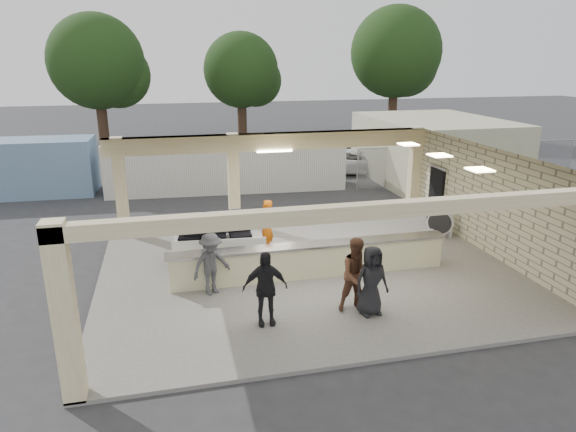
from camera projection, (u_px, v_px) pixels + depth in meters
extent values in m
plane|color=#2D2D30|center=(306.00, 272.00, 15.40)|extent=(120.00, 120.00, 0.00)
cube|color=slate|center=(306.00, 270.00, 15.39)|extent=(12.00, 10.00, 0.10)
cube|color=beige|center=(308.00, 157.00, 14.36)|extent=(12.00, 10.00, 0.02)
cube|color=#BDB995|center=(490.00, 203.00, 16.21)|extent=(0.02, 10.00, 3.50)
cube|color=black|center=(436.00, 196.00, 19.34)|extent=(0.10, 0.95, 2.10)
cube|color=beige|center=(273.00, 141.00, 18.86)|extent=(12.00, 0.50, 0.60)
cube|color=beige|center=(375.00, 210.00, 9.90)|extent=(12.00, 0.30, 0.30)
cube|color=beige|center=(121.00, 187.00, 18.06)|extent=(0.40, 0.40, 3.50)
cube|color=beige|center=(234.00, 181.00, 18.94)|extent=(0.40, 0.40, 3.50)
cube|color=beige|center=(414.00, 171.00, 20.60)|extent=(0.40, 0.40, 3.50)
cube|color=beige|center=(65.00, 315.00, 9.12)|extent=(0.40, 0.40, 3.50)
cube|color=white|center=(275.00, 151.00, 18.72)|extent=(1.30, 0.12, 0.06)
cube|color=#FFEABF|center=(408.00, 144.00, 16.60)|extent=(0.55, 0.55, 0.04)
cube|color=#FFEABF|center=(440.00, 155.00, 14.74)|extent=(0.55, 0.55, 0.04)
cube|color=#FFEABF|center=(480.00, 170.00, 12.89)|extent=(0.55, 0.55, 0.04)
cube|color=beige|center=(311.00, 261.00, 14.77)|extent=(8.00, 0.50, 0.90)
cube|color=#B7B7BC|center=(311.00, 245.00, 14.62)|extent=(8.20, 0.58, 0.06)
cube|color=silver|center=(219.00, 242.00, 15.69)|extent=(2.84, 1.85, 0.13)
cylinder|color=black|center=(183.00, 265.00, 15.10)|extent=(0.17, 0.44, 0.44)
cylinder|color=black|center=(185.00, 250.00, 16.23)|extent=(0.17, 0.44, 0.44)
cylinder|color=black|center=(257.00, 261.00, 15.41)|extent=(0.17, 0.44, 0.44)
cylinder|color=black|center=(253.00, 247.00, 16.54)|extent=(0.17, 0.44, 0.44)
cube|color=silver|center=(218.00, 227.00, 16.40)|extent=(2.71, 0.28, 0.33)
cube|color=silver|center=(219.00, 245.00, 14.86)|extent=(2.71, 0.28, 0.33)
cube|color=black|center=(190.00, 241.00, 15.20)|extent=(0.66, 0.46, 0.28)
cube|color=black|center=(215.00, 240.00, 15.31)|extent=(0.66, 0.46, 0.28)
cube|color=black|center=(241.00, 238.00, 15.42)|extent=(0.66, 0.46, 0.28)
cube|color=black|center=(190.00, 234.00, 15.81)|extent=(0.66, 0.46, 0.28)
cube|color=black|center=(215.00, 233.00, 15.92)|extent=(0.66, 0.46, 0.28)
cube|color=black|center=(240.00, 231.00, 16.03)|extent=(0.66, 0.46, 0.28)
cube|color=black|center=(196.00, 230.00, 15.24)|extent=(0.66, 0.46, 0.28)
cube|color=black|center=(222.00, 227.00, 15.56)|extent=(0.66, 0.46, 0.28)
cube|color=black|center=(240.00, 223.00, 15.84)|extent=(0.66, 0.46, 0.28)
cube|color=black|center=(204.00, 224.00, 15.79)|extent=(0.66, 0.46, 0.28)
cube|color=black|center=(211.00, 218.00, 15.42)|extent=(0.66, 0.46, 0.28)
cube|color=black|center=(232.00, 216.00, 15.62)|extent=(0.66, 0.46, 0.28)
cylinder|color=silver|center=(440.00, 222.00, 17.98)|extent=(0.90, 0.80, 0.90)
cylinder|color=black|center=(440.00, 222.00, 17.98)|extent=(0.84, 0.77, 0.80)
cube|color=silver|center=(432.00, 233.00, 18.03)|extent=(0.06, 0.50, 0.30)
cube|color=silver|center=(447.00, 232.00, 18.16)|extent=(0.06, 0.50, 0.30)
imported|color=orange|center=(266.00, 226.00, 16.45)|extent=(0.57, 0.72, 1.75)
imported|color=brown|center=(357.00, 275.00, 12.63)|extent=(0.93, 0.42, 1.90)
imported|color=black|center=(265.00, 288.00, 11.98)|extent=(1.08, 0.42, 1.82)
imported|color=#444448|center=(211.00, 264.00, 13.55)|extent=(1.15, 0.83, 1.70)
imported|color=black|center=(371.00, 281.00, 12.46)|extent=(0.90, 0.45, 1.76)
imported|color=white|center=(356.00, 162.00, 28.21)|extent=(4.98, 3.52, 1.29)
imported|color=white|center=(434.00, 151.00, 31.03)|extent=(4.61, 1.90, 1.43)
imported|color=black|center=(358.00, 148.00, 31.57)|extent=(4.50, 4.24, 1.53)
cube|color=silver|center=(227.00, 165.00, 24.60)|extent=(11.31, 2.90, 2.43)
cylinder|color=gray|center=(357.00, 170.00, 24.57)|extent=(0.06, 0.06, 2.00)
cylinder|color=gray|center=(396.00, 168.00, 25.01)|extent=(0.06, 0.06, 2.00)
cylinder|color=gray|center=(433.00, 166.00, 25.45)|extent=(0.06, 0.06, 2.00)
cylinder|color=gray|center=(469.00, 164.00, 25.89)|extent=(0.06, 0.06, 2.00)
cylinder|color=gray|center=(504.00, 162.00, 26.34)|extent=(0.06, 0.06, 2.00)
cylinder|color=gray|center=(538.00, 160.00, 26.78)|extent=(0.06, 0.06, 2.00)
cylinder|color=gray|center=(570.00, 159.00, 27.22)|extent=(0.06, 0.06, 2.00)
cube|color=gray|center=(469.00, 164.00, 25.89)|extent=(12.00, 0.02, 2.00)
cylinder|color=gray|center=(471.00, 144.00, 25.60)|extent=(12.00, 0.05, 0.05)
cylinder|color=#382619|center=(102.00, 116.00, 35.24)|extent=(0.70, 0.70, 4.50)
sphere|color=black|center=(96.00, 62.00, 34.17)|extent=(6.30, 6.30, 6.30)
sphere|color=black|center=(117.00, 75.00, 35.26)|extent=(4.50, 4.50, 4.50)
cylinder|color=#382619|center=(242.00, 113.00, 39.39)|extent=(0.70, 0.70, 4.00)
sphere|color=black|center=(241.00, 70.00, 38.43)|extent=(5.60, 5.60, 5.60)
sphere|color=black|center=(256.00, 80.00, 39.50)|extent=(4.00, 4.00, 4.00)
cylinder|color=#382619|center=(393.00, 105.00, 40.97)|extent=(0.70, 0.70, 5.00)
sphere|color=black|center=(396.00, 52.00, 39.77)|extent=(7.00, 7.00, 7.00)
sphere|color=black|center=(406.00, 65.00, 40.89)|extent=(5.00, 5.00, 5.00)
cube|color=#B9B793|center=(433.00, 150.00, 26.31)|extent=(6.00, 8.00, 3.20)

